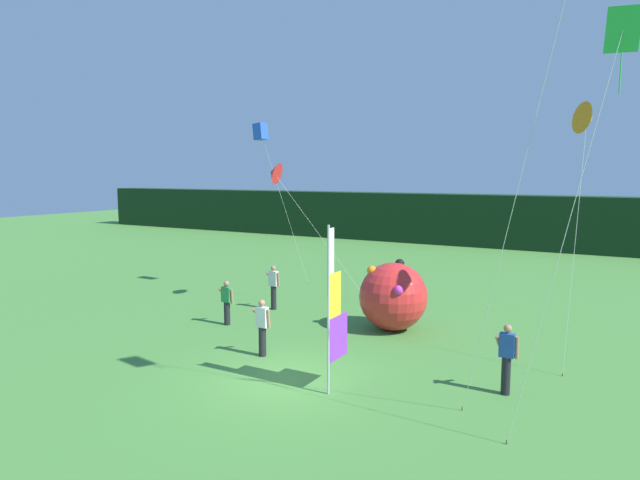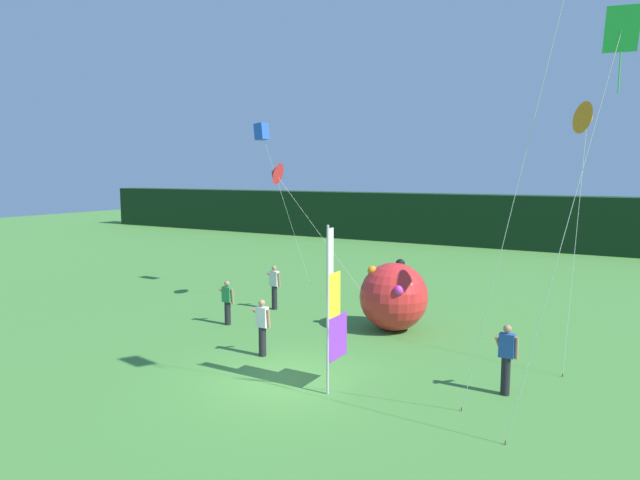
# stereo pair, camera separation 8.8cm
# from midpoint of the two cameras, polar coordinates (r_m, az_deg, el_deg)

# --- Properties ---
(ground_plane) EXTENTS (120.00, 120.00, 0.00)m
(ground_plane) POSITION_cam_midpoint_polar(r_m,az_deg,el_deg) (14.96, -3.80, -14.21)
(ground_plane) COLOR #478438
(distant_treeline) EXTENTS (80.00, 2.40, 3.84)m
(distant_treeline) POSITION_cam_midpoint_polar(r_m,az_deg,el_deg) (42.37, 19.02, 1.81)
(distant_treeline) COLOR black
(distant_treeline) RESTS_ON ground
(banner_flag) EXTENTS (0.06, 1.03, 4.17)m
(banner_flag) POSITION_cam_midpoint_polar(r_m,az_deg,el_deg) (13.68, 1.29, -7.44)
(banner_flag) COLOR #B7B7BC
(banner_flag) RESTS_ON ground
(person_near_banner) EXTENTS (0.55, 0.48, 1.60)m
(person_near_banner) POSITION_cam_midpoint_polar(r_m,az_deg,el_deg) (20.06, -9.73, -6.28)
(person_near_banner) COLOR black
(person_near_banner) RESTS_ON ground
(person_mid_field) EXTENTS (0.55, 0.48, 1.77)m
(person_mid_field) POSITION_cam_midpoint_polar(r_m,az_deg,el_deg) (22.04, -4.94, -4.76)
(person_mid_field) COLOR black
(person_mid_field) RESTS_ON ground
(person_far_left) EXTENTS (0.55, 0.48, 1.71)m
(person_far_left) POSITION_cam_midpoint_polar(r_m,az_deg,el_deg) (16.55, -6.14, -8.83)
(person_far_left) COLOR black
(person_far_left) RESTS_ON ground
(person_far_right) EXTENTS (0.55, 0.48, 1.76)m
(person_far_right) POSITION_cam_midpoint_polar(r_m,az_deg,el_deg) (14.44, 18.56, -11.40)
(person_far_right) COLOR black
(person_far_right) RESTS_ON ground
(inflatable_balloon) EXTENTS (2.35, 2.35, 2.43)m
(inflatable_balloon) POSITION_cam_midpoint_polar(r_m,az_deg,el_deg) (19.22, 7.43, -5.80)
(inflatable_balloon) COLOR red
(inflatable_balloon) RESTS_ON ground
(kite_red_delta_0) EXTENTS (3.20, 3.26, 5.88)m
(kite_red_delta_0) POSITION_cam_midpoint_polar(r_m,az_deg,el_deg) (22.24, -4.87, 6.90)
(kite_red_delta_0) COLOR brown
(kite_red_delta_0) RESTS_ON ground
(kite_blue_box_2) EXTENTS (1.10, 3.06, 7.59)m
(kite_blue_box_2) POSITION_cam_midpoint_polar(r_m,az_deg,el_deg) (24.77, -6.26, 11.01)
(kite_blue_box_2) COLOR brown
(kite_blue_box_2) RESTS_ON ground
(kite_green_diamond_3) EXTENTS (1.90, 0.47, 8.24)m
(kite_green_diamond_3) POSITION_cam_midpoint_polar(r_m,az_deg,el_deg) (11.35, 27.94, 16.00)
(kite_green_diamond_3) COLOR brown
(kite_green_diamond_3) RESTS_ON ground
(kite_orange_delta_4) EXTENTS (0.87, 1.81, 7.33)m
(kite_orange_delta_4) POSITION_cam_midpoint_polar(r_m,az_deg,el_deg) (16.95, 25.73, 11.19)
(kite_orange_delta_4) COLOR brown
(kite_orange_delta_4) RESTS_ON ground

